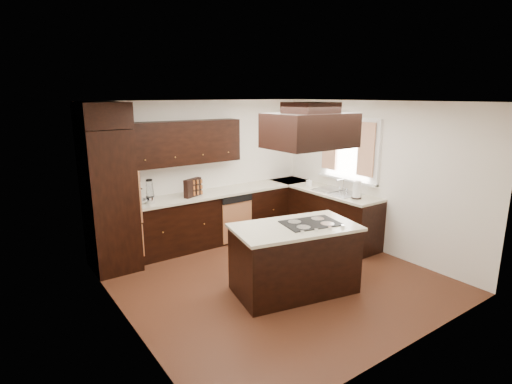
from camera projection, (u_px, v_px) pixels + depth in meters
floor at (274, 278)px, 5.80m from camera, size 4.20×4.20×0.02m
ceiling at (276, 101)px, 5.20m from camera, size 4.20×4.20×0.02m
wall_back at (203, 171)px, 7.18m from camera, size 4.20×0.02×2.50m
wall_front at (410, 238)px, 3.83m from camera, size 4.20×0.02×2.50m
wall_left at (122, 222)px, 4.32m from camera, size 0.02×4.20×2.50m
wall_right at (374, 177)px, 6.69m from camera, size 0.02×4.20×2.50m
oven_column at (110, 201)px, 5.90m from camera, size 0.65×0.75×2.12m
wall_oven_face at (133, 194)px, 6.08m from camera, size 0.05×0.62×0.78m
base_cabinets_back at (214, 218)px, 7.14m from camera, size 2.93×0.60×0.88m
base_cabinets_right at (321, 213)px, 7.42m from camera, size 0.60×2.40×0.88m
countertop_back at (214, 193)px, 7.02m from camera, size 2.93×0.63×0.04m
countertop_right at (322, 189)px, 7.30m from camera, size 0.63×2.40×0.04m
upper_cabinets at (184, 143)px, 6.66m from camera, size 2.00×0.34×0.72m
dishwasher_front at (237, 222)px, 7.08m from camera, size 0.60×0.05×0.72m
window_frame at (349, 150)px, 7.01m from camera, size 0.06×1.32×1.12m
window_pane at (350, 149)px, 7.02m from camera, size 0.00×1.20×1.00m
curtain_left at (366, 150)px, 6.63m from camera, size 0.02×0.34×0.90m
curtain_right at (329, 145)px, 7.29m from camera, size 0.02×0.34×0.90m
sink_rim at (336, 192)px, 7.03m from camera, size 0.52×0.84×0.01m
island at (294, 260)px, 5.33m from camera, size 1.71×1.16×0.88m
island_top at (295, 227)px, 5.22m from camera, size 1.78×1.23×0.04m
cooktop at (311, 223)px, 5.30m from camera, size 0.83×0.64×0.01m
range_hood at (310, 130)px, 4.91m from camera, size 1.05×0.72×0.42m
hood_duct at (311, 108)px, 4.84m from camera, size 0.55×0.50×0.13m
blender_base at (150, 200)px, 6.30m from camera, size 0.15×0.15×0.10m
blender_pitcher at (150, 189)px, 6.26m from camera, size 0.13×0.13×0.26m
spice_rack at (193, 188)px, 6.69m from camera, size 0.37×0.23×0.30m
mixing_bowl at (139, 202)px, 6.28m from camera, size 0.27×0.27×0.06m
soap_bottle at (309, 182)px, 7.44m from camera, size 0.09×0.09×0.17m
paper_towel at (357, 190)px, 6.55m from camera, size 0.15×0.15×0.29m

